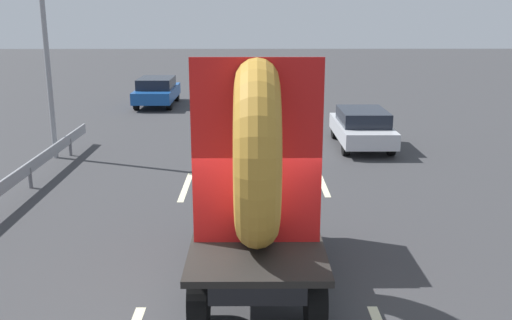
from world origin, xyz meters
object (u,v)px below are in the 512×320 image
at_px(flatbed_truck, 256,175).
at_px(traffic_light, 44,23).
at_px(distant_sedan, 362,127).
at_px(oncoming_car, 157,91).

bearing_deg(flatbed_truck, traffic_light, 126.81).
distance_m(flatbed_truck, traffic_light, 10.78).
relative_size(distant_sedan, oncoming_car, 0.95).
relative_size(flatbed_truck, distant_sedan, 1.20).
bearing_deg(flatbed_truck, oncoming_car, 104.19).
xyz_separation_m(flatbed_truck, oncoming_car, (-4.71, 18.61, -1.14)).
relative_size(distant_sedan, traffic_light, 0.61).
bearing_deg(distant_sedan, flatbed_truck, -110.37).
height_order(distant_sedan, traffic_light, traffic_light).
bearing_deg(distant_sedan, oncoming_car, 133.88).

